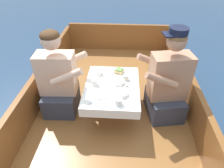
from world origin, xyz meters
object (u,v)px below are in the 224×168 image
object	(u,v)px
person_port	(59,81)
person_starboard	(167,84)
coffee_cup_starboard	(119,101)
tin_can	(126,77)
coffee_cup_port	(95,82)
sandwich	(119,71)
coffee_cup_center	(100,72)

from	to	relation	value
person_port	person_starboard	world-z (taller)	person_starboard
person_starboard	coffee_cup_starboard	distance (m)	0.60
coffee_cup_starboard	tin_can	world-z (taller)	coffee_cup_starboard
person_port	person_starboard	distance (m)	1.19
coffee_cup_port	coffee_cup_starboard	bearing A→B (deg)	-47.77
person_starboard	sandwich	size ratio (longest dim) A/B	8.49
person_port	tin_can	bearing A→B (deg)	5.30
person_starboard	coffee_cup_starboard	world-z (taller)	person_starboard
person_starboard	coffee_cup_starboard	xyz separation A→B (m)	(-0.51, -0.31, 0.00)
person_starboard	coffee_cup_port	world-z (taller)	person_starboard
person_port	person_starboard	xyz separation A→B (m)	(1.19, -0.01, 0.02)
person_port	tin_can	distance (m)	0.75
sandwich	coffee_cup_port	xyz separation A→B (m)	(-0.25, -0.26, 0.00)
person_port	person_starboard	bearing A→B (deg)	-2.85
tin_can	person_port	bearing A→B (deg)	-172.16
sandwich	coffee_cup_center	distance (m)	0.23
coffee_cup_center	tin_can	xyz separation A→B (m)	(0.31, -0.08, -0.00)
coffee_cup_starboard	person_starboard	bearing A→B (deg)	31.37
coffee_cup_starboard	coffee_cup_center	size ratio (longest dim) A/B	0.99
coffee_cup_starboard	tin_can	xyz separation A→B (m)	(0.07, 0.42, -0.01)
coffee_cup_port	coffee_cup_center	world-z (taller)	coffee_cup_port
person_starboard	coffee_cup_center	world-z (taller)	person_starboard
coffee_cup_center	tin_can	distance (m)	0.32
person_starboard	coffee_cup_starboard	size ratio (longest dim) A/B	9.88
person_port	coffee_cup_starboard	xyz separation A→B (m)	(0.68, -0.32, 0.02)
person_port	coffee_cup_center	xyz separation A→B (m)	(0.44, 0.19, 0.01)
person_port	coffee_cup_starboard	bearing A→B (deg)	-27.63
coffee_cup_port	tin_can	xyz separation A→B (m)	(0.33, 0.13, -0.01)
person_starboard	coffee_cup_starboard	bearing A→B (deg)	21.35
person_port	tin_can	world-z (taller)	person_port
sandwich	tin_can	xyz separation A→B (m)	(0.08, -0.13, -0.00)
person_starboard	sandwich	world-z (taller)	person_starboard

